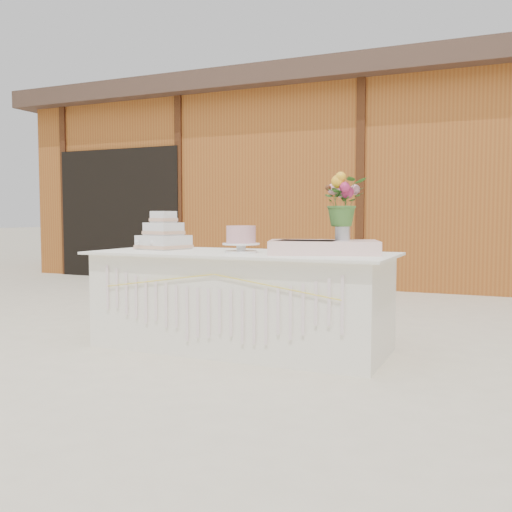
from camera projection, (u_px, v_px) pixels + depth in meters
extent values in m
plane|color=beige|center=(241.00, 348.00, 4.56)|extent=(80.00, 80.00, 0.00)
cube|color=#93541E|center=(387.00, 191.00, 9.93)|extent=(12.00, 4.00, 3.00)
cube|color=#412E24|center=(389.00, 94.00, 9.82)|extent=(12.60, 4.60, 0.30)
cube|color=black|center=(119.00, 214.00, 9.80)|extent=(2.40, 0.08, 2.20)
cube|color=white|center=(241.00, 302.00, 4.53)|extent=(2.28, 0.88, 0.75)
cube|color=white|center=(241.00, 253.00, 4.51)|extent=(2.40, 1.00, 0.02)
cube|color=silver|center=(164.00, 242.00, 4.90)|extent=(0.42, 0.42, 0.12)
cube|color=#DAA889|center=(164.00, 246.00, 4.90)|extent=(0.43, 0.43, 0.03)
cube|color=silver|center=(164.00, 229.00, 4.89)|extent=(0.30, 0.30, 0.11)
cube|color=#DAA889|center=(164.00, 232.00, 4.89)|extent=(0.31, 0.31, 0.03)
cube|color=silver|center=(163.00, 217.00, 4.88)|extent=(0.20, 0.20, 0.10)
cube|color=#DAA889|center=(164.00, 220.00, 4.88)|extent=(0.21, 0.21, 0.03)
cylinder|color=white|center=(241.00, 252.00, 4.44)|extent=(0.25, 0.25, 0.02)
cylinder|color=white|center=(241.00, 248.00, 4.43)|extent=(0.07, 0.07, 0.05)
cylinder|color=white|center=(241.00, 244.00, 4.43)|extent=(0.29, 0.29, 0.01)
cylinder|color=#D79BA5|center=(241.00, 234.00, 4.43)|extent=(0.23, 0.23, 0.13)
cube|color=beige|center=(323.00, 247.00, 4.27)|extent=(0.91, 0.70, 0.10)
cylinder|color=silver|center=(343.00, 230.00, 4.26)|extent=(0.11, 0.11, 0.15)
imported|color=#3C6C2B|center=(343.00, 195.00, 4.24)|extent=(0.43, 0.43, 0.36)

